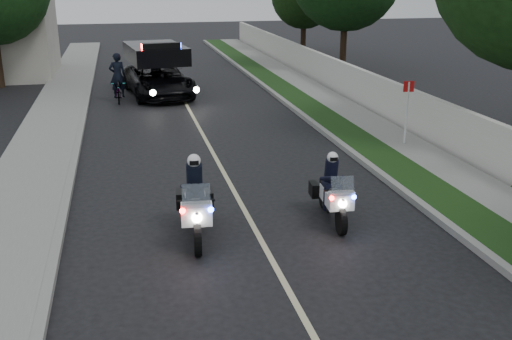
# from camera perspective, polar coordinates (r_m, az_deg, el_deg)

# --- Properties ---
(ground) EXTENTS (120.00, 120.00, 0.00)m
(ground) POSITION_cam_1_polar(r_m,az_deg,el_deg) (9.93, 4.48, -13.80)
(ground) COLOR black
(ground) RESTS_ON ground
(curb_right) EXTENTS (0.20, 60.00, 0.15)m
(curb_right) POSITION_cam_1_polar(r_m,az_deg,el_deg) (19.90, 7.31, 3.12)
(curb_right) COLOR gray
(curb_right) RESTS_ON ground
(grass_verge) EXTENTS (1.20, 60.00, 0.16)m
(grass_verge) POSITION_cam_1_polar(r_m,az_deg,el_deg) (20.14, 9.18, 3.23)
(grass_verge) COLOR #193814
(grass_verge) RESTS_ON ground
(sidewalk_right) EXTENTS (1.40, 60.00, 0.16)m
(sidewalk_right) POSITION_cam_1_polar(r_m,az_deg,el_deg) (20.65, 12.54, 3.40)
(sidewalk_right) COLOR gray
(sidewalk_right) RESTS_ON ground
(property_wall) EXTENTS (0.22, 60.00, 1.50)m
(property_wall) POSITION_cam_1_polar(r_m,az_deg,el_deg) (20.94, 15.16, 5.30)
(property_wall) COLOR beige
(property_wall) RESTS_ON ground
(curb_left) EXTENTS (0.20, 60.00, 0.15)m
(curb_left) POSITION_cam_1_polar(r_m,az_deg,el_deg) (18.79, -16.92, 1.53)
(curb_left) COLOR gray
(curb_left) RESTS_ON ground
(sidewalk_left) EXTENTS (2.00, 60.00, 0.16)m
(sidewalk_left) POSITION_cam_1_polar(r_m,az_deg,el_deg) (18.91, -20.24, 1.30)
(sidewalk_left) COLOR gray
(sidewalk_left) RESTS_ON ground
(lane_marking) EXTENTS (0.12, 50.00, 0.01)m
(lane_marking) POSITION_cam_1_polar(r_m,az_deg,el_deg) (18.93, -4.46, 2.20)
(lane_marking) COLOR #BFB78C
(lane_marking) RESTS_ON ground
(police_moto_left) EXTENTS (0.93, 2.14, 1.77)m
(police_moto_left) POSITION_cam_1_polar(r_m,az_deg,el_deg) (12.67, -5.73, -6.31)
(police_moto_left) COLOR silver
(police_moto_left) RESTS_ON ground
(police_moto_right) EXTENTS (0.81, 1.89, 1.56)m
(police_moto_right) POSITION_cam_1_polar(r_m,az_deg,el_deg) (13.50, 7.26, -4.76)
(police_moto_right) COLOR silver
(police_moto_right) RESTS_ON ground
(police_suv) EXTENTS (3.16, 5.68, 2.63)m
(police_suv) POSITION_cam_1_polar(r_m,az_deg,el_deg) (27.33, -9.28, 7.07)
(police_suv) COLOR black
(police_suv) RESTS_ON ground
(bicycle) EXTENTS (0.60, 1.72, 0.90)m
(bicycle) POSITION_cam_1_polar(r_m,az_deg,el_deg) (26.32, -12.99, 6.40)
(bicycle) COLOR black
(bicycle) RESTS_ON ground
(cyclist) EXTENTS (0.74, 0.54, 1.89)m
(cyclist) POSITION_cam_1_polar(r_m,az_deg,el_deg) (26.32, -12.99, 6.40)
(cyclist) COLOR black
(cyclist) RESTS_ON ground
(sign_post) EXTENTS (0.38, 0.38, 2.21)m
(sign_post) POSITION_cam_1_polar(r_m,az_deg,el_deg) (19.40, 14.02, 2.08)
(sign_post) COLOR red
(sign_post) RESTS_ON ground
(tree_right_d) EXTENTS (6.58, 6.58, 10.09)m
(tree_right_d) POSITION_cam_1_polar(r_m,az_deg,el_deg) (34.38, 8.28, 9.43)
(tree_right_d) COLOR #143913
(tree_right_d) RESTS_ON ground
(tree_right_e) EXTENTS (5.59, 5.59, 7.45)m
(tree_right_e) POSITION_cam_1_polar(r_m,az_deg,el_deg) (42.02, 4.53, 11.18)
(tree_right_e) COLOR #173611
(tree_right_e) RESTS_ON ground
(tree_left_near) EXTENTS (6.12, 6.12, 9.27)m
(tree_left_near) POSITION_cam_1_polar(r_m,az_deg,el_deg) (31.50, -23.26, 7.31)
(tree_left_near) COLOR #143A13
(tree_left_near) RESTS_ON ground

